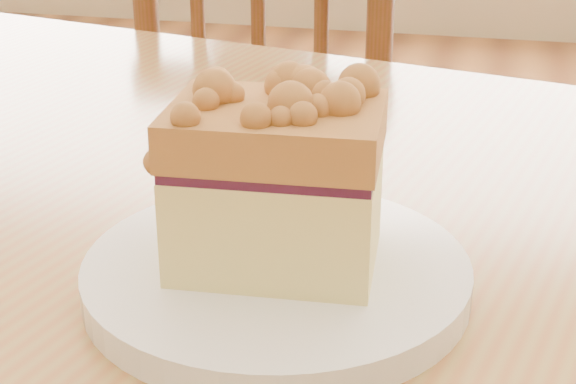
# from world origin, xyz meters

# --- Properties ---
(cafe_table_main) EXTENTS (1.39, 1.09, 0.75)m
(cafe_table_main) POSITION_xyz_m (0.13, 0.33, 0.65)
(cafe_table_main) COLOR #A98542
(cafe_table_main) RESTS_ON ground
(cafe_chair_main) EXTENTS (0.43, 0.43, 0.87)m
(cafe_chair_main) POSITION_xyz_m (0.04, 1.00, 0.44)
(cafe_chair_main) COLOR #5E3019
(cafe_chair_main) RESTS_ON ground
(plate) EXTENTS (0.23, 0.23, 0.02)m
(plate) POSITION_xyz_m (0.20, 0.22, 0.76)
(plate) COLOR white
(plate) RESTS_ON cafe_table_main
(cake_slice) EXTENTS (0.13, 0.09, 0.11)m
(cake_slice) POSITION_xyz_m (0.20, 0.22, 0.82)
(cake_slice) COLOR #F7E98B
(cake_slice) RESTS_ON plate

